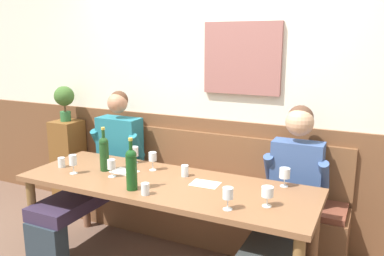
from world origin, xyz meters
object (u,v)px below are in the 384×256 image
potted_plant (64,99)px  wine_glass_near_bucket (73,161)px  water_tumbler_left (62,162)px  wine_glass_center_rear (267,193)px  wine_bottle_clear_water (131,168)px  water_tumbler_right (185,171)px  wine_bottle_amber_mid (104,152)px  wine_glass_right_end (153,158)px  person_center_right_seat (287,200)px  wine_glass_mid_right (285,173)px  wine_glass_left_end (111,165)px  water_tumbler_center (145,189)px  dining_table (165,192)px  wine_glass_by_bottle (228,194)px  person_left_seat (99,169)px  wall_bench (200,206)px  wine_glass_center_front (134,152)px

potted_plant → wine_glass_near_bucket: bearing=-44.7°
water_tumbler_left → wine_glass_center_rear: bearing=-1.2°
wine_bottle_clear_water → water_tumbler_right: size_ratio=4.23×
wine_bottle_amber_mid → wine_glass_right_end: 0.39m
person_center_right_seat → wine_glass_near_bucket: person_center_right_seat is taller
wine_glass_mid_right → potted_plant: 2.47m
wine_glass_left_end → wine_glass_mid_right: same height
water_tumbler_center → wine_glass_center_rear: bearing=11.9°
wine_bottle_clear_water → wine_glass_mid_right: 1.10m
water_tumbler_right → water_tumbler_center: bearing=-100.4°
dining_table → water_tumbler_right: (0.08, 0.18, 0.12)m
wine_glass_near_bucket → wine_glass_by_bottle: bearing=-4.6°
wine_glass_near_bucket → wine_glass_center_rear: bearing=1.6°
wine_bottle_clear_water → wine_glass_near_bucket: size_ratio=2.46×
person_left_seat → wine_glass_by_bottle: 1.58m
person_left_seat → wine_glass_mid_right: bearing=0.0°
wine_glass_center_rear → dining_table: bearing=172.6°
wall_bench → potted_plant: potted_plant is taller
dining_table → wine_bottle_amber_mid: wine_bottle_amber_mid is taller
person_left_seat → wine_bottle_amber_mid: bearing=-43.9°
water_tumbler_center → water_tumbler_right: size_ratio=0.92×
person_center_right_seat → water_tumbler_right: size_ratio=14.32×
wine_glass_mid_right → water_tumbler_right: (-0.75, -0.12, -0.05)m
wine_glass_right_end → water_tumbler_right: (0.30, -0.02, -0.06)m
wine_glass_mid_right → water_tumbler_right: wine_glass_mid_right is taller
wall_bench → water_tumbler_center: 1.04m
water_tumbler_center → wine_glass_left_end: bearing=155.1°
potted_plant → wine_glass_left_end: bearing=-33.1°
wine_glass_left_end → potted_plant: potted_plant is taller
person_left_seat → wine_bottle_clear_water: (0.72, -0.53, 0.28)m
wine_glass_center_front → wine_glass_right_end: bearing=-22.3°
wall_bench → dining_table: 0.74m
wall_bench → water_tumbler_left: (-0.96, -0.71, 0.50)m
wine_glass_near_bucket → potted_plant: potted_plant is taller
potted_plant → wine_glass_right_end: bearing=-19.3°
water_tumbler_left → wine_glass_mid_right: bearing=11.5°
wine_bottle_amber_mid → wine_glass_center_front: (0.10, 0.28, -0.05)m
wine_bottle_amber_mid → wine_glass_left_end: wine_bottle_amber_mid is taller
wine_glass_by_bottle → wine_glass_near_bucket: 1.36m
wine_glass_right_end → water_tumbler_right: wine_glass_right_end is taller
wall_bench → wine_glass_left_end: 1.00m
potted_plant → water_tumbler_right: bearing=-16.6°
wall_bench → water_tumbler_center: wall_bench is taller
wine_glass_center_rear → person_center_right_seat: bearing=83.2°
wine_glass_right_end → water_tumbler_left: 0.78m
wine_glass_center_rear → wine_glass_by_bottle: size_ratio=0.91×
potted_plant → water_tumbler_center: bearing=-31.0°
wine_glass_mid_right → water_tumbler_left: 1.82m
person_center_right_seat → wine_glass_by_bottle: (-0.26, -0.55, 0.20)m
dining_table → person_left_seat: (-0.86, 0.29, -0.03)m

